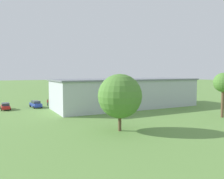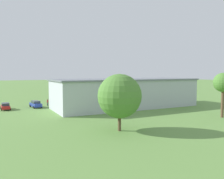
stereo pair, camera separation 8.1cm
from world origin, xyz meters
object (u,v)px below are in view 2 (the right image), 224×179
at_px(car_red, 5,106).
at_px(tree_near_perimeter_road, 223,83).
at_px(hangar, 126,93).
at_px(person_watching_takeoff, 152,96).
at_px(tree_at_field_edge, 120,96).
at_px(car_blue, 36,104).
at_px(person_beside_truck, 48,102).
at_px(biplane, 111,85).

height_order(car_red, tree_near_perimeter_road, tree_near_perimeter_road).
xyz_separation_m(hangar, tree_near_perimeter_road, (-9.72, 20.23, 3.10)).
height_order(hangar, tree_near_perimeter_road, tree_near_perimeter_road).
xyz_separation_m(person_watching_takeoff, tree_at_field_edge, (30.64, 32.86, 4.44)).
relative_size(car_blue, person_beside_truck, 2.80).
bearing_deg(person_watching_takeoff, car_blue, 4.83).
bearing_deg(biplane, car_red, 23.01).
relative_size(biplane, car_red, 1.85).
bearing_deg(biplane, car_blue, 27.31).
height_order(person_watching_takeoff, person_beside_truck, person_beside_truck).
distance_m(car_blue, person_beside_truck, 3.83).
relative_size(person_watching_takeoff, tree_at_field_edge, 0.18).
height_order(hangar, person_beside_truck, hangar).
distance_m(hangar, car_blue, 22.64).
height_order(car_blue, person_watching_takeoff, car_blue).
xyz_separation_m(car_blue, tree_near_perimeter_road, (-30.13, 29.63, 5.80)).
height_order(person_beside_truck, tree_at_field_edge, tree_at_field_edge).
bearing_deg(tree_near_perimeter_road, tree_at_field_edge, 0.07).
distance_m(car_red, person_watching_takeoff, 45.01).
distance_m(car_blue, person_watching_takeoff, 38.16).
bearing_deg(car_blue, car_red, 2.55).
height_order(hangar, biplane, hangar).
bearing_deg(car_red, car_blue, -177.45).
relative_size(hangar, car_blue, 7.53).
bearing_deg(hangar, car_red, -18.44).
bearing_deg(car_blue, person_beside_truck, -150.15).
bearing_deg(tree_near_perimeter_road, car_blue, -44.51).
distance_m(hangar, person_beside_truck, 20.67).
height_order(hangar, tree_at_field_edge, tree_at_field_edge).
bearing_deg(tree_at_field_edge, hangar, -122.74).
height_order(person_watching_takeoff, tree_near_perimeter_road, tree_near_perimeter_road).
bearing_deg(car_red, person_watching_takeoff, -175.52).
bearing_deg(car_blue, tree_at_field_edge, 104.00).
relative_size(hangar, person_watching_takeoff, 23.73).
bearing_deg(car_red, tree_near_perimeter_road, 141.59).
distance_m(car_blue, tree_at_field_edge, 30.86).
relative_size(car_blue, tree_near_perimeter_road, 0.56).
xyz_separation_m(car_red, tree_near_perimeter_road, (-36.98, 29.32, 5.84)).
bearing_deg(hangar, person_beside_truck, -33.46).
relative_size(biplane, person_beside_truck, 4.67).
xyz_separation_m(biplane, tree_at_field_edge, (20.95, 44.29, 0.85)).
bearing_deg(tree_near_perimeter_road, car_red, -38.41).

